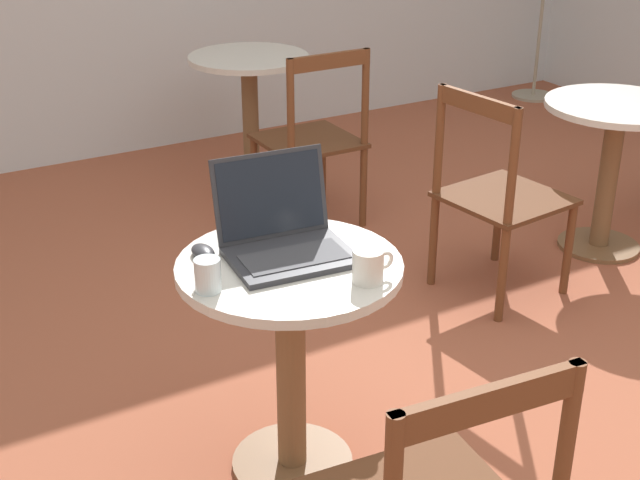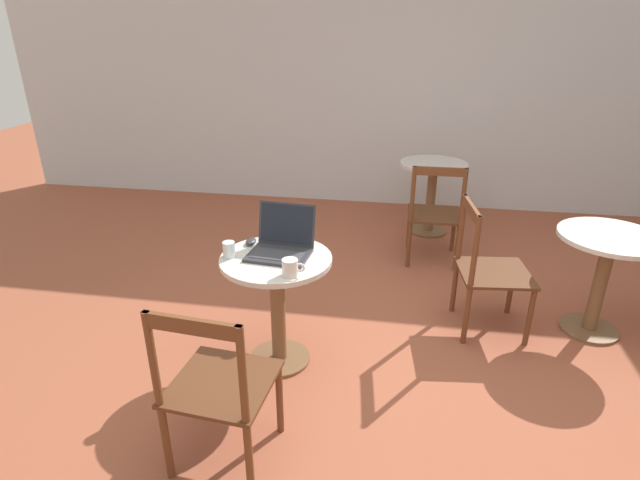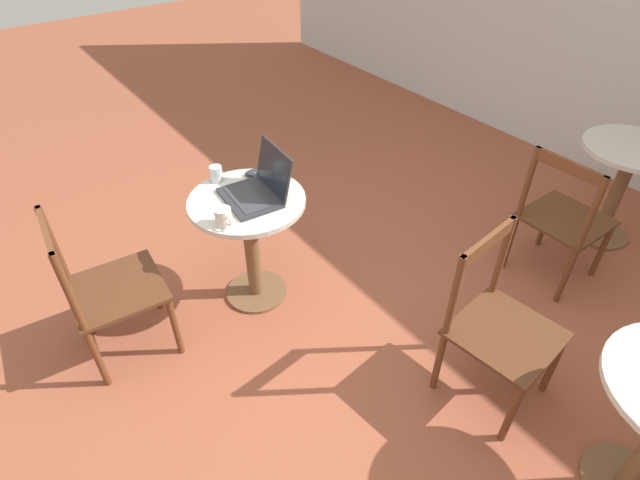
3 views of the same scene
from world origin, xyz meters
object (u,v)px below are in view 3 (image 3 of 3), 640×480
at_px(cafe_table_far, 625,173).
at_px(cafe_table_near, 250,228).
at_px(chair_near_front, 107,290).
at_px(chair_mid_left, 498,326).
at_px(laptop, 257,188).
at_px(drinking_glass, 216,174).
at_px(mouse, 253,173).
at_px(chair_far_front, 562,220).
at_px(mug, 224,217).

bearing_deg(cafe_table_far, cafe_table_near, -113.00).
height_order(chair_near_front, chair_mid_left, same).
relative_size(chair_mid_left, laptop, 2.39).
bearing_deg(drinking_glass, cafe_table_near, 8.61).
xyz_separation_m(chair_near_front, drinking_glass, (-0.19, 0.77, 0.32)).
distance_m(laptop, mouse, 0.24).
height_order(chair_far_front, drinking_glass, chair_far_front).
relative_size(cafe_table_far, mouse, 7.17).
xyz_separation_m(laptop, drinking_glass, (-0.28, -0.10, -0.01)).
bearing_deg(chair_near_front, drinking_glass, 103.92).
bearing_deg(drinking_glass, cafe_table_far, 62.09).
bearing_deg(laptop, cafe_table_far, 66.83).
bearing_deg(chair_near_front, chair_far_front, 66.46).
xyz_separation_m(cafe_table_far, drinking_glass, (-1.25, -2.36, 0.25)).
relative_size(chair_near_front, chair_far_front, 1.00).
xyz_separation_m(mug, drinking_glass, (-0.40, 0.17, -0.00)).
bearing_deg(laptop, chair_near_front, -96.00).
xyz_separation_m(cafe_table_near, chair_mid_left, (1.29, 0.60, -0.07)).
relative_size(chair_far_front, drinking_glass, 9.69).
relative_size(cafe_table_near, chair_mid_left, 0.80).
relative_size(cafe_table_far, chair_far_front, 0.80).
height_order(cafe_table_far, mouse, mouse).
bearing_deg(chair_far_front, drinking_glass, -127.05).
bearing_deg(chair_mid_left, chair_near_front, -134.03).
distance_m(laptop, drinking_glass, 0.30).
bearing_deg(mouse, chair_near_front, -82.78).
bearing_deg(chair_mid_left, cafe_table_far, 100.15).
bearing_deg(mug, laptop, 113.24).
height_order(cafe_table_near, mouse, mouse).
distance_m(cafe_table_near, chair_far_front, 1.90).
bearing_deg(chair_near_front, laptop, 84.00).
distance_m(cafe_table_near, mug, 0.35).
bearing_deg(mouse, chair_mid_left, 16.46).
height_order(laptop, mug, laptop).
height_order(chair_mid_left, mug, chair_mid_left).
relative_size(laptop, mug, 3.03).
bearing_deg(drinking_glass, chair_mid_left, 22.27).
relative_size(chair_far_front, mug, 7.25).
height_order(cafe_table_near, chair_mid_left, chair_mid_left).
distance_m(cafe_table_far, mouse, 2.47).
distance_m(chair_near_front, mouse, 1.02).
bearing_deg(chair_far_front, mug, -115.01).
bearing_deg(laptop, chair_far_front, 58.11).
relative_size(chair_mid_left, chair_far_front, 1.00).
bearing_deg(laptop, drinking_glass, -160.09).
bearing_deg(cafe_table_far, chair_far_front, -89.84).
bearing_deg(chair_far_front, cafe_table_near, -121.37).
xyz_separation_m(chair_mid_left, drinking_glass, (-1.56, -0.64, 0.32)).
bearing_deg(chair_near_front, cafe_table_far, 71.35).
bearing_deg(drinking_glass, chair_far_front, 52.95).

